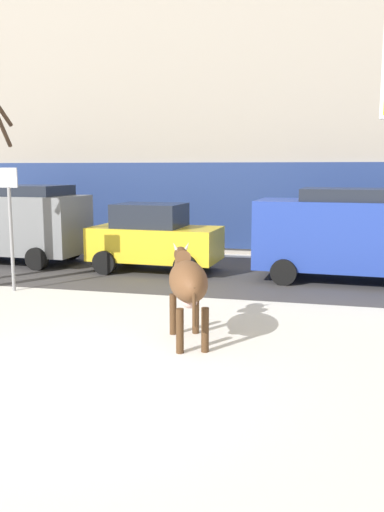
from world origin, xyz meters
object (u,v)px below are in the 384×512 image
(cow_brown, at_px, (188,282))
(street_sign, at_px, (10,219))
(car_yellow_hatchback, at_px, (154,238))
(car_grey_van, at_px, (10,221))
(car_blue_van, at_px, (351,232))

(cow_brown, relative_size, street_sign, 0.68)
(cow_brown, bearing_deg, street_sign, 151.23)
(cow_brown, relative_size, car_yellow_hatchback, 0.53)
(street_sign, bearing_deg, car_yellow_hatchback, 52.64)
(car_grey_van, distance_m, street_sign, 4.16)
(car_grey_van, relative_size, street_sign, 1.66)
(car_blue_van, distance_m, street_sign, 8.17)
(street_sign, bearing_deg, cow_brown, -28.77)
(car_grey_van, xyz_separation_m, street_sign, (2.23, -3.48, 0.43))
(cow_brown, relative_size, car_blue_van, 0.41)
(car_grey_van, bearing_deg, car_yellow_hatchback, -4.10)
(car_yellow_hatchback, relative_size, car_blue_van, 0.76)
(cow_brown, bearing_deg, car_grey_van, 139.06)
(car_yellow_hatchback, height_order, car_blue_van, car_blue_van)
(car_grey_van, bearing_deg, street_sign, -57.33)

